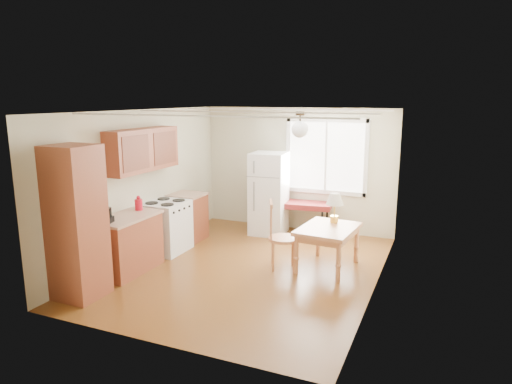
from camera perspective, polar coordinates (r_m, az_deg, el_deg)
The scene contains 11 objects.
room_shell at distance 7.10m, azimuth -1.02°, elevation -0.05°, with size 4.60×5.60×2.62m.
kitchen_run at distance 7.54m, azimuth -15.04°, elevation -2.96°, with size 0.65×3.40×2.20m.
window_unit at distance 9.17m, azimuth 8.75°, elevation 4.42°, with size 1.64×0.05×1.51m.
pendant_light at distance 7.09m, azimuth 5.51°, elevation 7.93°, with size 0.26×0.26×0.40m.
refrigerator at distance 9.09m, azimuth 1.61°, elevation -0.19°, with size 0.72×0.73×1.64m.
bench at distance 9.20m, azimuth 5.09°, elevation -1.65°, with size 1.44×0.68×0.64m.
dining_table at distance 7.38m, azimuth 8.98°, elevation -5.13°, with size 0.91×1.16×0.68m.
chair at distance 7.27m, azimuth 2.62°, elevation -4.82°, with size 0.54×0.53×1.10m.
table_lamp at distance 7.55m, azimuth 9.81°, elevation -1.16°, with size 0.28×0.28×0.49m.
coffee_maker at distance 6.98m, azimuth -18.61°, elevation -2.62°, with size 0.24×0.29×0.40m.
kettle at distance 7.66m, azimuth -14.46°, elevation -1.48°, with size 0.13×0.13×0.24m.
Camera 1 is at (2.83, -6.35, 2.71)m, focal length 32.00 mm.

